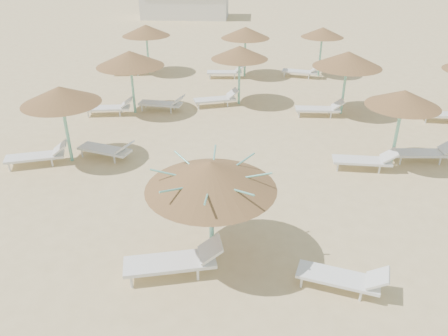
{
  "coord_description": "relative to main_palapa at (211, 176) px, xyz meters",
  "views": [
    {
      "loc": [
        0.41,
        -8.7,
        6.92
      ],
      "look_at": [
        -0.25,
        1.86,
        1.3
      ],
      "focal_mm": 35.0,
      "sensor_mm": 36.0,
      "label": 1
    }
  ],
  "objects": [
    {
      "name": "lounger_main_a",
      "position": [
        -0.76,
        -0.6,
        -1.9
      ],
      "size": [
        2.34,
        1.16,
        0.82
      ],
      "rotation": [
        0.0,
        0.0,
        0.23
      ],
      "color": "silver",
      "rests_on": "ground"
    },
    {
      "name": "lounger_main_b",
      "position": [
        2.98,
        -0.88,
        -1.96
      ],
      "size": [
        2.01,
        1.08,
        0.7
      ],
      "rotation": [
        0.0,
        0.0,
        -0.28
      ],
      "color": "silver",
      "rests_on": "ground"
    },
    {
      "name": "main_palapa",
      "position": [
        0.0,
        0.0,
        0.0
      ],
      "size": [
        2.95,
        2.95,
        2.64
      ],
      "color": "#74C9B1",
      "rests_on": "ground"
    },
    {
      "name": "ground",
      "position": [
        0.4,
        0.39,
        -2.29
      ],
      "size": [
        120.0,
        120.0,
        0.0
      ],
      "primitive_type": "plane",
      "color": "#D6BA82",
      "rests_on": "ground"
    },
    {
      "name": "palapa_field",
      "position": [
        2.42,
        10.25,
        0.02
      ],
      "size": [
        20.04,
        13.68,
        2.72
      ],
      "color": "#74C9B1",
      "rests_on": "ground"
    }
  ]
}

